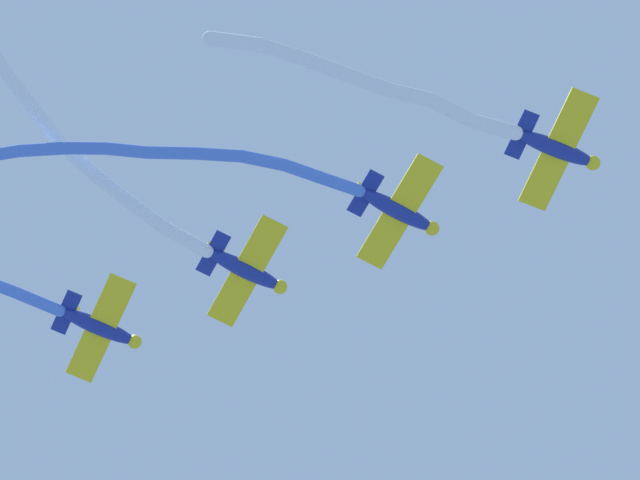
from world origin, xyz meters
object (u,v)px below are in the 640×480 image
object	(u,v)px
airplane_right_wing	(247,270)
airplane_slot	(100,327)
airplane_left_wing	(399,211)
airplane_lead	(557,149)

from	to	relation	value
airplane_right_wing	airplane_slot	bearing A→B (deg)	128.47
airplane_right_wing	airplane_slot	world-z (taller)	airplane_slot
airplane_left_wing	airplane_lead	bearing A→B (deg)	-52.00
airplane_lead	airplane_left_wing	bearing A→B (deg)	134.80
airplane_left_wing	airplane_right_wing	distance (m)	8.86
airplane_right_wing	airplane_slot	distance (m)	8.86
airplane_lead	airplane_slot	size ratio (longest dim) A/B	1.02
airplane_right_wing	airplane_left_wing	bearing A→B (deg)	-51.55
airplane_left_wing	airplane_right_wing	bearing A→B (deg)	128.06
airplane_lead	airplane_left_wing	world-z (taller)	airplane_left_wing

